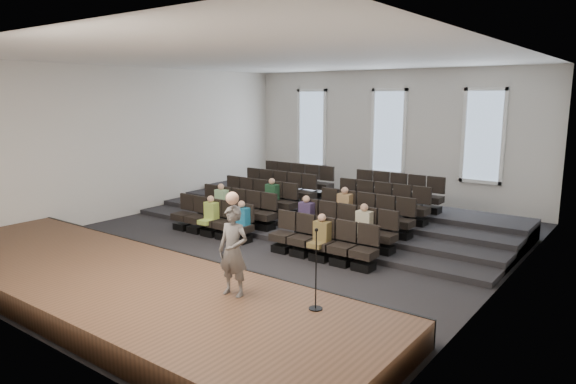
% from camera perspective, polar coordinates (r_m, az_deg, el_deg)
% --- Properties ---
extents(ground, '(14.00, 14.00, 0.00)m').
position_cam_1_polar(ground, '(14.47, -1.45, -5.57)').
color(ground, black).
rests_on(ground, ground).
extents(ceiling, '(12.00, 14.00, 0.02)m').
position_cam_1_polar(ceiling, '(13.92, -1.55, 14.64)').
color(ceiling, white).
rests_on(ceiling, ground).
extents(wall_back, '(12.00, 0.04, 5.00)m').
position_cam_1_polar(wall_back, '(19.94, 11.16, 6.03)').
color(wall_back, silver).
rests_on(wall_back, ground).
extents(wall_front, '(12.00, 0.04, 5.00)m').
position_cam_1_polar(wall_front, '(9.57, -28.52, 0.07)').
color(wall_front, silver).
rests_on(wall_front, ground).
extents(wall_left, '(0.04, 14.00, 5.00)m').
position_cam_1_polar(wall_left, '(18.31, -16.53, 5.39)').
color(wall_left, silver).
rests_on(wall_left, ground).
extents(wall_right, '(0.04, 14.00, 5.00)m').
position_cam_1_polar(wall_right, '(11.31, 23.22, 1.96)').
color(wall_right, silver).
rests_on(wall_right, ground).
extents(stage, '(11.80, 3.60, 0.50)m').
position_cam_1_polar(stage, '(11.05, -18.30, -9.98)').
color(stage, '#4F3322').
rests_on(stage, ground).
extents(stage_lip, '(11.80, 0.06, 0.52)m').
position_cam_1_polar(stage_lip, '(12.07, -11.37, -7.86)').
color(stage_lip, black).
rests_on(stage_lip, ground).
extents(risers, '(11.80, 4.80, 0.60)m').
position_cam_1_polar(risers, '(16.94, 5.20, -2.51)').
color(risers, black).
rests_on(risers, ground).
extents(seating_rows, '(6.80, 4.70, 1.67)m').
position_cam_1_polar(seating_rows, '(15.50, 2.06, -1.87)').
color(seating_rows, black).
rests_on(seating_rows, ground).
extents(windows, '(8.44, 0.10, 3.24)m').
position_cam_1_polar(windows, '(19.87, 11.09, 6.59)').
color(windows, white).
rests_on(windows, wall_back).
extents(audience, '(5.45, 2.64, 1.10)m').
position_cam_1_polar(audience, '(14.51, -0.68, -2.21)').
color(audience, '#A4C34E').
rests_on(audience, seating_rows).
extents(speaker, '(0.64, 0.47, 1.64)m').
position_cam_1_polar(speaker, '(9.24, -6.09, -6.55)').
color(speaker, '#595654').
rests_on(speaker, stage).
extents(mic_stand, '(0.24, 0.24, 1.41)m').
position_cam_1_polar(mic_stand, '(8.73, 3.11, -10.33)').
color(mic_stand, black).
rests_on(mic_stand, stage).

